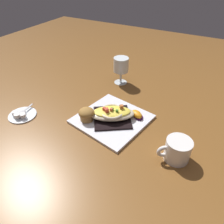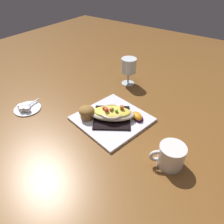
{
  "view_description": "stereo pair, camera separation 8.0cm",
  "coord_description": "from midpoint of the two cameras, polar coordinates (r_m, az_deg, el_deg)",
  "views": [
    {
      "loc": [
        -0.31,
        0.57,
        0.54
      ],
      "look_at": [
        0.0,
        0.0,
        0.04
      ],
      "focal_mm": 33.39,
      "sensor_mm": 36.0,
      "label": 1
    },
    {
      "loc": [
        -0.38,
        0.53,
        0.54
      ],
      "look_at": [
        0.0,
        0.0,
        0.04
      ],
      "focal_mm": 33.39,
      "sensor_mm": 36.0,
      "label": 2
    }
  ],
  "objects": [
    {
      "name": "gratin_dish",
      "position": [
        0.82,
        2.8,
        -0.34
      ],
      "size": [
        0.2,
        0.17,
        0.05
      ],
      "color": "beige",
      "rests_on": "folded_napkin"
    },
    {
      "name": "stemmed_glass",
      "position": [
        1.06,
        6.81,
        12.1
      ],
      "size": [
        0.07,
        0.07,
        0.13
      ],
      "color": "white",
      "rests_on": "ground_plane"
    },
    {
      "name": "muffin",
      "position": [
        0.82,
        -4.18,
        -0.15
      ],
      "size": [
        0.06,
        0.06,
        0.05
      ],
      "color": "#9F7039",
      "rests_on": "square_plate"
    },
    {
      "name": "creamer_saucer",
      "position": [
        0.95,
        -19.96,
        0.91
      ],
      "size": [
        0.11,
        0.11,
        0.01
      ],
      "primitive_type": "cylinder",
      "color": "white",
      "rests_on": "ground_plane"
    },
    {
      "name": "spoon",
      "position": [
        0.95,
        -19.9,
        1.51
      ],
      "size": [
        0.03,
        0.09,
        0.01
      ],
      "color": "silver",
      "rests_on": "creamer_saucer"
    },
    {
      "name": "ground_plane",
      "position": [
        0.84,
        2.73,
        -2.29
      ],
      "size": [
        2.6,
        2.6,
        0.0
      ],
      "primitive_type": "plane",
      "color": "brown"
    },
    {
      "name": "folded_napkin",
      "position": [
        0.83,
        2.75,
        -1.56
      ],
      "size": [
        0.2,
        0.2,
        0.01
      ],
      "primitive_type": "cube",
      "rotation": [
        0.0,
        0.0,
        0.59
      ],
      "color": "black",
      "rests_on": "square_plate"
    },
    {
      "name": "creamer_cup_0",
      "position": [
        0.95,
        -21.61,
        1.37
      ],
      "size": [
        0.02,
        0.02,
        0.02
      ],
      "primitive_type": "cylinder",
      "color": "white",
      "rests_on": "creamer_saucer"
    },
    {
      "name": "orange_garnish",
      "position": [
        0.84,
        9.72,
        -1.33
      ],
      "size": [
        0.07,
        0.06,
        0.02
      ],
      "color": "#471958",
      "rests_on": "square_plate"
    },
    {
      "name": "creamer_cup_2",
      "position": [
        0.93,
        -19.93,
        0.7
      ],
      "size": [
        0.02,
        0.02,
        0.02
      ],
      "primitive_type": "cylinder",
      "color": "white",
      "rests_on": "creamer_saucer"
    },
    {
      "name": "coffee_mug",
      "position": [
        0.7,
        19.0,
        -11.64
      ],
      "size": [
        0.1,
        0.09,
        0.08
      ],
      "color": "white",
      "rests_on": "ground_plane"
    },
    {
      "name": "creamer_cup_1",
      "position": [
        0.93,
        -21.19,
        0.73
      ],
      "size": [
        0.02,
        0.02,
        0.02
      ],
      "primitive_type": "cylinder",
      "color": "white",
      "rests_on": "creamer_saucer"
    },
    {
      "name": "square_plate",
      "position": [
        0.84,
        2.74,
        -2.01
      ],
      "size": [
        0.3,
        0.3,
        0.01
      ],
      "primitive_type": "cube",
      "rotation": [
        0.0,
        0.0,
        -0.19
      ],
      "color": "white",
      "rests_on": "ground_plane"
    }
  ]
}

